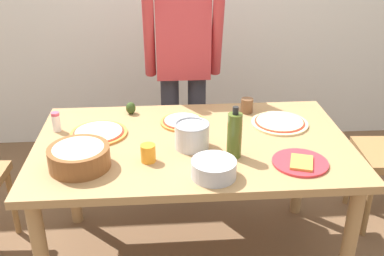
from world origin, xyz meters
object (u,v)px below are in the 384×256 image
(pizza_raw_on_board, at_px, (280,123))
(steel_pot, at_px, (192,135))
(pizza_second_cooked, at_px, (183,122))
(cup_orange, at_px, (148,153))
(mixing_bowl_steel, at_px, (214,169))
(plate_with_slice, at_px, (300,163))
(cup_small_brown, at_px, (247,106))
(pizza_cooked_on_tray, at_px, (99,133))
(dining_table, at_px, (193,157))
(olive_oil_bottle, at_px, (235,135))
(salt_shaker, at_px, (56,122))
(person_cook, at_px, (183,62))
(avocado, at_px, (131,108))
(popcorn_bowl, at_px, (79,155))

(pizza_raw_on_board, xyz_separation_m, steel_pot, (-0.50, -0.23, 0.06))
(pizza_second_cooked, xyz_separation_m, cup_orange, (-0.18, -0.41, 0.03))
(steel_pot, bearing_deg, mixing_bowl_steel, -75.14)
(plate_with_slice, bearing_deg, cup_small_brown, 102.98)
(pizza_cooked_on_tray, bearing_deg, dining_table, -13.04)
(olive_oil_bottle, bearing_deg, cup_small_brown, 72.93)
(cup_orange, distance_m, salt_shaker, 0.61)
(person_cook, relative_size, avocado, 23.14)
(pizza_second_cooked, relative_size, steel_pot, 1.43)
(dining_table, bearing_deg, plate_with_slice, -29.11)
(pizza_cooked_on_tray, distance_m, cup_small_brown, 0.86)
(mixing_bowl_steel, xyz_separation_m, avocado, (-0.40, 0.72, -0.01))
(steel_pot, height_order, avocado, steel_pot)
(olive_oil_bottle, height_order, steel_pot, olive_oil_bottle)
(dining_table, bearing_deg, pizza_second_cooked, 99.83)
(pizza_second_cooked, distance_m, olive_oil_bottle, 0.46)
(pizza_cooked_on_tray, height_order, plate_with_slice, plate_with_slice)
(steel_pot, xyz_separation_m, avocado, (-0.32, 0.43, -0.03))
(person_cook, distance_m, salt_shaker, 0.93)
(plate_with_slice, bearing_deg, olive_oil_bottle, 161.74)
(cup_small_brown, xyz_separation_m, salt_shaker, (-1.05, -0.17, 0.01))
(plate_with_slice, distance_m, mixing_bowl_steel, 0.42)
(plate_with_slice, distance_m, popcorn_bowl, 1.02)
(avocado, bearing_deg, pizza_second_cooked, -27.46)
(popcorn_bowl, bearing_deg, olive_oil_bottle, 3.88)
(popcorn_bowl, xyz_separation_m, cup_small_brown, (0.87, 0.56, -0.02))
(salt_shaker, distance_m, avocado, 0.43)
(cup_small_brown, bearing_deg, salt_shaker, -170.95)
(plate_with_slice, relative_size, avocado, 3.71)
(pizza_raw_on_board, bearing_deg, pizza_cooked_on_tray, -176.89)
(olive_oil_bottle, xyz_separation_m, cup_orange, (-0.41, -0.02, -0.07))
(steel_pot, bearing_deg, cup_orange, -149.47)
(person_cook, bearing_deg, pizza_cooked_on_tray, -126.74)
(pizza_second_cooked, relative_size, avocado, 3.54)
(pizza_raw_on_board, relative_size, mixing_bowl_steel, 1.55)
(pizza_cooked_on_tray, xyz_separation_m, cup_orange, (0.26, -0.30, 0.03))
(person_cook, relative_size, steel_pot, 9.34)
(salt_shaker, bearing_deg, pizza_second_cooked, 3.94)
(pizza_cooked_on_tray, bearing_deg, salt_shaker, 165.04)
(popcorn_bowl, xyz_separation_m, mixing_bowl_steel, (0.60, -0.13, -0.02))
(cup_small_brown, relative_size, avocado, 1.21)
(pizza_raw_on_board, relative_size, pizza_cooked_on_tray, 1.04)
(dining_table, height_order, person_cook, person_cook)
(pizza_second_cooked, xyz_separation_m, olive_oil_bottle, (0.22, -0.39, 0.10))
(pizza_cooked_on_tray, bearing_deg, mixing_bowl_steel, -39.70)
(mixing_bowl_steel, distance_m, steel_pot, 0.29)
(person_cook, bearing_deg, salt_shaker, -140.46)
(mixing_bowl_steel, bearing_deg, salt_shaker, 146.30)
(salt_shaker, bearing_deg, pizza_cooked_on_tray, -14.96)
(avocado, bearing_deg, salt_shaker, -152.58)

